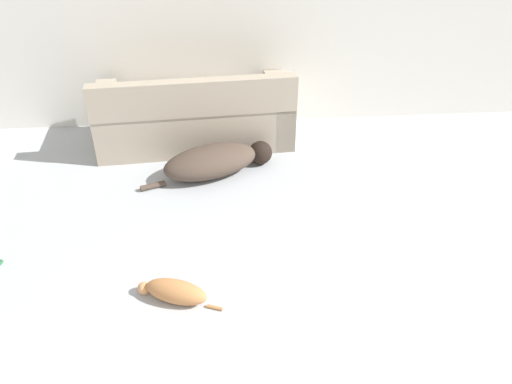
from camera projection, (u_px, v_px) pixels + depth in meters
couch at (195, 118)px, 5.10m from camera, size 2.01×0.93×0.80m
dog at (215, 161)px, 4.66m from camera, size 1.27×0.73×0.28m
cat at (174, 291)px, 3.32m from camera, size 0.59×0.31×0.16m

